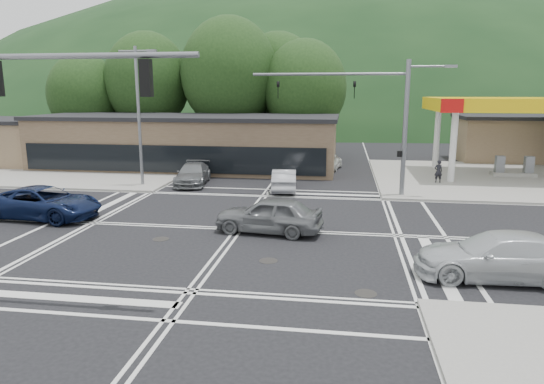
# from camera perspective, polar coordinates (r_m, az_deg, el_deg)

# --- Properties ---
(ground) EXTENTS (120.00, 120.00, 0.00)m
(ground) POSITION_cam_1_polar(r_m,az_deg,el_deg) (22.46, -3.92, -4.37)
(ground) COLOR black
(ground) RESTS_ON ground
(sidewalk_ne) EXTENTS (16.00, 16.00, 0.15)m
(sidewalk_ne) POSITION_cam_1_polar(r_m,az_deg,el_deg) (38.02, 24.07, 1.46)
(sidewalk_ne) COLOR gray
(sidewalk_ne) RESTS_ON ground
(sidewalk_nw) EXTENTS (16.00, 16.00, 0.15)m
(sidewalk_nw) POSITION_cam_1_polar(r_m,az_deg,el_deg) (41.53, -19.98, 2.58)
(sidewalk_nw) COLOR gray
(sidewalk_nw) RESTS_ON ground
(gas_station_canopy) EXTENTS (12.32, 8.34, 5.75)m
(gas_station_canopy) POSITION_cam_1_polar(r_m,az_deg,el_deg) (39.06, 27.15, 8.79)
(gas_station_canopy) COLOR silver
(gas_station_canopy) RESTS_ON ground
(convenience_store) EXTENTS (10.00, 6.00, 3.80)m
(convenience_store) POSITION_cam_1_polar(r_m,az_deg,el_deg) (48.74, 26.85, 5.46)
(convenience_store) COLOR #846B4F
(convenience_store) RESTS_ON ground
(commercial_row) EXTENTS (24.00, 8.00, 4.00)m
(commercial_row) POSITION_cam_1_polar(r_m,az_deg,el_deg) (40.33, -9.98, 5.62)
(commercial_row) COLOR brown
(commercial_row) RESTS_ON ground
(commercial_nw) EXTENTS (8.00, 7.00, 3.60)m
(commercial_nw) POSITION_cam_1_polar(r_m,az_deg,el_deg) (47.85, -28.56, 5.08)
(commercial_nw) COLOR #846B4F
(commercial_nw) RESTS_ON ground
(hill_north) EXTENTS (252.00, 126.00, 140.00)m
(hill_north) POSITION_cam_1_polar(r_m,az_deg,el_deg) (111.33, 6.07, 8.59)
(hill_north) COLOR #163317
(hill_north) RESTS_ON ground
(tree_n_a) EXTENTS (8.00, 8.00, 11.75)m
(tree_n_a) POSITION_cam_1_polar(r_m,az_deg,el_deg) (48.77, -14.44, 12.54)
(tree_n_a) COLOR #382619
(tree_n_a) RESTS_ON ground
(tree_n_b) EXTENTS (9.00, 9.00, 12.98)m
(tree_n_b) POSITION_cam_1_polar(r_m,az_deg,el_deg) (46.32, -5.04, 13.72)
(tree_n_b) COLOR #382619
(tree_n_b) RESTS_ON ground
(tree_n_c) EXTENTS (7.60, 7.60, 10.87)m
(tree_n_c) POSITION_cam_1_polar(r_m,az_deg,el_deg) (45.20, 3.85, 12.13)
(tree_n_c) COLOR #382619
(tree_n_c) RESTS_ON ground
(tree_n_d) EXTENTS (6.80, 6.80, 9.76)m
(tree_n_d) POSITION_cam_1_polar(r_m,az_deg,el_deg) (50.49, -21.21, 10.61)
(tree_n_d) COLOR #382619
(tree_n_d) RESTS_ON ground
(tree_n_e) EXTENTS (8.40, 8.40, 11.98)m
(tree_n_e) POSITION_cam_1_polar(r_m,az_deg,el_deg) (49.51, 0.70, 12.89)
(tree_n_e) COLOR #382619
(tree_n_e) RESTS_ON ground
(streetlight_nw) EXTENTS (2.50, 0.25, 9.00)m
(streetlight_nw) POSITION_cam_1_polar(r_m,az_deg,el_deg) (32.81, -15.34, 9.33)
(streetlight_nw) COLOR slate
(streetlight_nw) RESTS_ON ground
(signal_mast_ne) EXTENTS (11.65, 0.30, 8.00)m
(signal_mast_ne) POSITION_cam_1_polar(r_m,az_deg,el_deg) (29.37, 13.04, 9.24)
(signal_mast_ne) COLOR slate
(signal_mast_ne) RESTS_ON ground
(car_blue_west) EXTENTS (5.95, 3.21, 1.59)m
(car_blue_west) POSITION_cam_1_polar(r_m,az_deg,el_deg) (26.65, -25.27, -1.14)
(car_blue_west) COLOR #0D1739
(car_blue_west) RESTS_ON ground
(car_grey_center) EXTENTS (4.99, 2.52, 1.63)m
(car_grey_center) POSITION_cam_1_polar(r_m,az_deg,el_deg) (21.70, -0.36, -2.69)
(car_grey_center) COLOR slate
(car_grey_center) RESTS_ON ground
(car_silver_east) EXTENTS (5.51, 2.27, 1.59)m
(car_silver_east) POSITION_cam_1_polar(r_m,az_deg,el_deg) (18.16, 25.11, -6.84)
(car_silver_east) COLOR silver
(car_silver_east) RESTS_ON ground
(car_queue_a) EXTENTS (1.92, 4.38, 1.40)m
(car_queue_a) POSITION_cam_1_polar(r_m,az_deg,el_deg) (30.79, 1.44, 1.45)
(car_queue_a) COLOR #9FA0A6
(car_queue_a) RESTS_ON ground
(car_queue_b) EXTENTS (2.17, 4.13, 1.34)m
(car_queue_b) POSITION_cam_1_polar(r_m,az_deg,el_deg) (39.41, 6.80, 3.63)
(car_queue_b) COLOR white
(car_queue_b) RESTS_ON ground
(car_northbound) EXTENTS (2.60, 5.09, 1.41)m
(car_northbound) POSITION_cam_1_polar(r_m,az_deg,el_deg) (33.32, -9.29, 2.11)
(car_northbound) COLOR slate
(car_northbound) RESTS_ON ground
(pedestrian) EXTENTS (0.61, 0.45, 1.52)m
(pedestrian) POSITION_cam_1_polar(r_m,az_deg,el_deg) (34.58, 18.98, 2.31)
(pedestrian) COLOR black
(pedestrian) RESTS_ON sidewalk_ne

